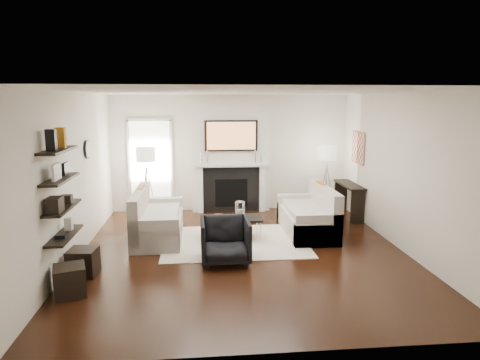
{
  "coord_description": "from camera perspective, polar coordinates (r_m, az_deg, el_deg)",
  "views": [
    {
      "loc": [
        -0.72,
        -6.94,
        2.55
      ],
      "look_at": [
        0.0,
        0.6,
        1.15
      ],
      "focal_mm": 32.0,
      "sensor_mm": 36.0,
      "label": 1
    }
  ],
  "objects": [
    {
      "name": "room_envelope",
      "position": [
        7.08,
        0.46,
        0.71
      ],
      "size": [
        6.0,
        6.0,
        6.0
      ],
      "color": "black",
      "rests_on": "ground"
    },
    {
      "name": "chimney_breast",
      "position": [
        9.92,
        -1.24,
        3.52
      ],
      "size": [
        1.8,
        0.25,
        2.7
      ],
      "primitive_type": "cube",
      "color": "silver",
      "rests_on": "floor"
    },
    {
      "name": "fireplace_surround",
      "position": [
        9.92,
        -1.17,
        -1.33
      ],
      "size": [
        1.3,
        0.02,
        1.04
      ],
      "primitive_type": "cube",
      "color": "black",
      "rests_on": "floor"
    },
    {
      "name": "firebox",
      "position": [
        9.93,
        -1.16,
        -1.74
      ],
      "size": [
        0.75,
        0.02,
        0.65
      ],
      "primitive_type": "cube",
      "color": "black",
      "rests_on": "floor"
    },
    {
      "name": "mantel_pilaster_l",
      "position": [
        9.86,
        -5.33,
        -1.28
      ],
      "size": [
        0.12,
        0.08,
        1.1
      ],
      "primitive_type": "cube",
      "color": "white",
      "rests_on": "floor"
    },
    {
      "name": "mantel_pilaster_r",
      "position": [
        9.96,
        2.98,
        -1.12
      ],
      "size": [
        0.12,
        0.08,
        1.1
      ],
      "primitive_type": "cube",
      "color": "white",
      "rests_on": "floor"
    },
    {
      "name": "mantel_shelf",
      "position": [
        9.77,
        -1.16,
        2.05
      ],
      "size": [
        1.7,
        0.18,
        0.07
      ],
      "primitive_type": "cube",
      "color": "white",
      "rests_on": "chimney_breast"
    },
    {
      "name": "tv_body",
      "position": [
        9.72,
        -1.18,
        5.93
      ],
      "size": [
        1.2,
        0.06,
        0.7
      ],
      "primitive_type": "cube",
      "color": "black",
      "rests_on": "chimney_breast"
    },
    {
      "name": "tv_screen",
      "position": [
        9.69,
        -1.17,
        5.91
      ],
      "size": [
        1.1,
        0.0,
        0.62
      ],
      "primitive_type": "cube",
      "color": "#BF723F",
      "rests_on": "tv_body"
    },
    {
      "name": "candlestick_l_tall",
      "position": [
        9.73,
        -4.4,
        3.09
      ],
      "size": [
        0.04,
        0.04,
        0.3
      ],
      "primitive_type": "cylinder",
      "color": "silver",
      "rests_on": "mantel_shelf"
    },
    {
      "name": "candlestick_l_short",
      "position": [
        9.73,
        -5.17,
        2.9
      ],
      "size": [
        0.04,
        0.04,
        0.24
      ],
      "primitive_type": "cylinder",
      "color": "silver",
      "rests_on": "mantel_shelf"
    },
    {
      "name": "candlestick_r_tall",
      "position": [
        9.81,
        2.04,
        3.17
      ],
      "size": [
        0.04,
        0.04,
        0.3
      ],
      "primitive_type": "cylinder",
      "color": "silver",
      "rests_on": "mantel_shelf"
    },
    {
      "name": "candlestick_r_short",
      "position": [
        9.83,
        2.8,
        3.01
      ],
      "size": [
        0.04,
        0.04,
        0.24
      ],
      "primitive_type": "cylinder",
      "color": "silver",
      "rests_on": "mantel_shelf"
    },
    {
      "name": "hallway_panel",
      "position": [
        10.1,
        -11.81,
        1.71
      ],
      "size": [
        0.9,
        0.02,
        2.1
      ],
      "primitive_type": "cube",
      "color": "white",
      "rests_on": "floor"
    },
    {
      "name": "door_trim_l",
      "position": [
        10.15,
        -14.51,
        1.64
      ],
      "size": [
        0.06,
        0.06,
        2.16
      ],
      "primitive_type": "cube",
      "color": "white",
      "rests_on": "floor"
    },
    {
      "name": "door_trim_r",
      "position": [
        10.04,
        -9.1,
        1.75
      ],
      "size": [
        0.06,
        0.06,
        2.16
      ],
      "primitive_type": "cube",
      "color": "white",
      "rests_on": "floor"
    },
    {
      "name": "door_trim_top",
      "position": [
        9.98,
        -12.05,
        7.83
      ],
      "size": [
        1.02,
        0.06,
        0.06
      ],
      "primitive_type": "cube",
      "color": "white",
      "rests_on": "wall_back"
    },
    {
      "name": "rug",
      "position": [
        7.95,
        -0.68,
        -8.19
      ],
      "size": [
        2.6,
        2.0,
        0.01
      ],
      "primitive_type": "cube",
      "color": "beige",
      "rests_on": "floor"
    },
    {
      "name": "loveseat_left_base",
      "position": [
        8.24,
        -10.78,
        -6.23
      ],
      "size": [
        0.85,
        1.8,
        0.42
      ],
      "primitive_type": "cube",
      "color": "beige",
      "rests_on": "floor"
    },
    {
      "name": "loveseat_left_back",
      "position": [
        8.19,
        -13.19,
        -4.12
      ],
      "size": [
        0.18,
        1.8,
        0.8
      ],
      "primitive_type": "cube",
      "color": "beige",
      "rests_on": "floor"
    },
    {
      "name": "loveseat_left_arm_n",
      "position": [
        7.44,
        -11.37,
        -7.35
      ],
      "size": [
        0.85,
        0.18,
        0.6
      ],
      "primitive_type": "cube",
      "color": "beige",
      "rests_on": "floor"
    },
    {
      "name": "loveseat_left_arm_s",
      "position": [
        8.99,
        -10.33,
        -4.2
      ],
      "size": [
        0.85,
        0.18,
        0.6
      ],
      "primitive_type": "cube",
      "color": "beige",
      "rests_on": "floor"
    },
    {
      "name": "loveseat_left_cushion",
      "position": [
        8.16,
        -10.49,
        -4.48
      ],
      "size": [
        0.63,
        1.44,
        0.1
      ],
      "primitive_type": "cube",
      "color": "beige",
      "rests_on": "loveseat_left_base"
    },
    {
      "name": "pillow_left_orange",
      "position": [
        8.43,
        -12.98,
        -2.27
      ],
      "size": [
        0.1,
        0.42,
        0.42
      ],
      "primitive_type": "cube",
      "color": "#9C6113",
      "rests_on": "loveseat_left_cushion"
    },
    {
      "name": "pillow_left_charcoal",
      "position": [
        7.86,
        -13.54,
        -3.3
      ],
      "size": [
        0.1,
        0.4,
        0.4
      ],
      "primitive_type": "cube",
      "color": "black",
      "rests_on": "loveseat_left_cushion"
    },
    {
      "name": "loveseat_right_base",
      "position": [
        8.51,
        8.87,
        -5.62
      ],
      "size": [
        0.85,
        1.8,
        0.42
      ],
      "primitive_type": "cube",
      "color": "beige",
      "rests_on": "floor"
    },
    {
      "name": "loveseat_right_back",
      "position": [
        8.52,
        11.12,
        -3.48
      ],
      "size": [
        0.18,
        1.8,
        0.8
      ],
      "primitive_type": "cube",
      "color": "beige",
      "rests_on": "floor"
    },
    {
      "name": "loveseat_right_arm_n",
      "position": [
        7.74,
        10.37,
        -6.62
      ],
      "size": [
        0.85,
        0.18,
        0.6
      ],
      "primitive_type": "cube",
      "color": "beige",
      "rests_on": "floor"
    },
    {
      "name": "loveseat_right_arm_s",
      "position": [
        9.25,
        7.66,
        -3.71
      ],
      "size": [
        0.85,
        0.18,
        0.6
      ],
      "primitive_type": "cube",
      "color": "beige",
      "rests_on": "floor"
    },
    {
      "name": "loveseat_right_cushion",
      "position": [
        8.43,
        8.59,
        -3.94
      ],
      "size": [
        0.63,
        1.44,
        0.1
      ],
      "primitive_type": "cube",
      "color": "beige",
      "rests_on": "loveseat_right_base"
    },
    {
      "name": "pillow_right_orange",
      "position": [
        8.75,
        10.62,
        -1.72
      ],
      "size": [
        0.1,
        0.42,
        0.42
      ],
      "primitive_type": "cube",
      "color": "#9C6113",
      "rests_on": "loveseat_right_cushion"
    },
    {
      "name": "pillow_right_charcoal",
      "position": [
        8.19,
        11.76,
        -2.66
      ],
      "size": [
        0.1,
        0.4,
        0.4
      ],
      "primitive_type": "cube",
      "color": "black",
      "rests_on": "loveseat_right_cushion"
    },
    {
      "name": "coffee_table",
      "position": [
        7.98,
        -1.08,
        -5.17
      ],
      "size": [
        1.1,
        0.55,
        0.04
      ],
      "primitive_type": "cube",
      "color": "black",
      "rests_on": "floor"
    },
    {
      "name": "coffee_leg_nw",
      "position": [
        7.81,
        -4.64,
        -7.16
      ],
      "size": [
        0.02,
        0.02,
        0.38
      ],
      "primitive_type": "cylinder",
      "color": "silver",
      "rests_on": "floor"
    },
    {
      "name": "coffee_leg_ne",
      "position": [
        7.88,
        2.7,
        -6.97
      ],
      "size": [
        0.02,
        0.02,
        0.38
      ],
      "primitive_type": "cylinder",
      "color": "silver",
      "rests_on": "floor"
    },
    {
      "name": "coffee_leg_sw",
      "position": [
        8.23,
        -4.69,
        -6.24
      ],
      "size": [
        0.02,
        0.02,
        0.38
      ],
      "primitive_type": "cylinder",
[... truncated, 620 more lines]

